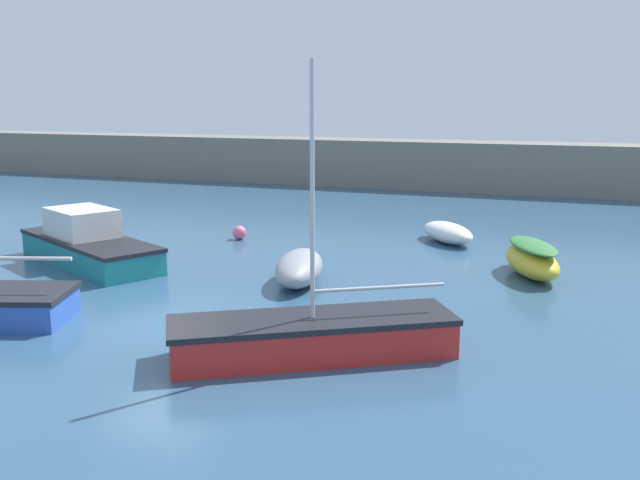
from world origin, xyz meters
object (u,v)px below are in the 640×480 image
object	(u,v)px
sailboat_tall_mast	(313,336)
rowboat_with_red_cover	(532,259)
rowboat_white_midwater	(299,268)
rowboat_blue_near	(91,216)
open_tender_yellow	(448,233)
mooring_buoy_pink	(239,233)
motorboat_grey_hull	(88,244)

from	to	relation	value
sailboat_tall_mast	rowboat_with_red_cover	bearing A→B (deg)	-145.87
rowboat_white_midwater	sailboat_tall_mast	world-z (taller)	sailboat_tall_mast
rowboat_blue_near	open_tender_yellow	distance (m)	14.71
rowboat_white_midwater	mooring_buoy_pink	size ratio (longest dim) A/B	6.85
rowboat_blue_near	rowboat_with_red_cover	xyz separation A→B (m)	(17.87, -2.84, 0.23)
motorboat_grey_hull	open_tender_yellow	world-z (taller)	motorboat_grey_hull
motorboat_grey_hull	open_tender_yellow	xyz separation A→B (m)	(10.05, 7.24, -0.27)
motorboat_grey_hull	rowboat_blue_near	size ratio (longest dim) A/B	1.80
rowboat_blue_near	mooring_buoy_pink	distance (m)	7.41
motorboat_grey_hull	rowboat_white_midwater	xyz separation A→B (m)	(7.18, 0.05, -0.19)
motorboat_grey_hull	rowboat_with_red_cover	xyz separation A→B (m)	(13.26, 3.18, -0.11)
sailboat_tall_mast	motorboat_grey_hull	bearing A→B (deg)	-60.74
motorboat_grey_hull	mooring_buoy_pink	size ratio (longest dim) A/B	12.43
rowboat_with_red_cover	open_tender_yellow	bearing A→B (deg)	15.19
rowboat_with_red_cover	rowboat_white_midwater	xyz separation A→B (m)	(-6.09, -3.13, -0.07)
rowboat_blue_near	sailboat_tall_mast	bearing A→B (deg)	150.76
motorboat_grey_hull	rowboat_with_red_cover	distance (m)	13.64
open_tender_yellow	sailboat_tall_mast	distance (m)	12.45
rowboat_blue_near	rowboat_white_midwater	distance (m)	13.21
rowboat_with_red_cover	open_tender_yellow	world-z (taller)	rowboat_with_red_cover
motorboat_grey_hull	sailboat_tall_mast	size ratio (longest dim) A/B	1.08
rowboat_white_midwater	rowboat_blue_near	bearing A→B (deg)	-131.30
mooring_buoy_pink	sailboat_tall_mast	bearing A→B (deg)	-56.35
mooring_buoy_pink	rowboat_white_midwater	bearing A→B (deg)	-48.73
rowboat_with_red_cover	rowboat_blue_near	bearing A→B (deg)	57.82
motorboat_grey_hull	mooring_buoy_pink	world-z (taller)	motorboat_grey_hull
motorboat_grey_hull	rowboat_blue_near	world-z (taller)	motorboat_grey_hull
rowboat_white_midwater	sailboat_tall_mast	distance (m)	5.79
rowboat_with_red_cover	sailboat_tall_mast	size ratio (longest dim) A/B	0.58
sailboat_tall_mast	mooring_buoy_pink	distance (m)	12.38
open_tender_yellow	rowboat_with_red_cover	bearing A→B (deg)	-1.42
rowboat_blue_near	open_tender_yellow	world-z (taller)	open_tender_yellow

